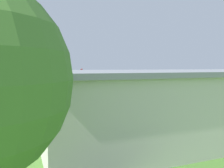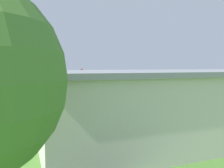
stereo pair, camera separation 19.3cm
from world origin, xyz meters
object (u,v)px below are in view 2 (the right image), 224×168
Objects in this scene: hangar at (224,98)px; person_watching_takeoff at (37,104)px; person_walking_on_apron at (209,95)px; biplane at (87,77)px; person_by_parked_cars at (68,101)px; person_crossing_taxiway at (208,94)px; car_red at (16,113)px.

person_watching_takeoff is at bearing -42.72° from hangar.
hangar is 22.96× the size of person_walking_on_apron.
biplane is 23.72m from person_by_parked_cars.
hangar is 22.46m from person_crossing_taxiway.
hangar is at bearing 137.28° from person_watching_takeoff.
person_watching_takeoff is (31.14, -0.93, 0.01)m from person_walking_on_apron.
person_by_parked_cars is 27.63m from person_crossing_taxiway.
person_walking_on_apron is at bearing 178.29° from person_watching_takeoff.
person_by_parked_cars is at bearing -53.73° from hangar.
person_watching_takeoff is (4.73, 1.38, -0.04)m from person_by_parked_cars.
biplane is at bearing -50.70° from person_crossing_taxiway.
person_by_parked_cars reaches higher than person_watching_takeoff.
car_red is 2.63× the size of person_by_parked_cars.
person_by_parked_cars is at bearing -5.00° from person_walking_on_apron.
hangar is 21.75× the size of person_by_parked_cars.
biplane is at bearing -121.01° from person_watching_takeoff.
person_walking_on_apron is 0.95× the size of person_by_parked_cars.
person_crossing_taxiway is at bearing -130.51° from hangar.
person_by_parked_cars is at bearing -163.74° from person_watching_takeoff.
person_walking_on_apron is (-33.83, -5.10, -0.02)m from car_red.
biplane is 33.62m from car_red.
person_watching_takeoff is (-2.69, -6.03, -0.01)m from car_red.
car_red is at bearing 10.62° from person_crossing_taxiway.
person_by_parked_cars is 1.02× the size of person_crossing_taxiway.
person_crossing_taxiway reaches higher than car_red.
hangar is 22.29× the size of person_crossing_taxiway.
person_by_parked_cars is (-7.43, -7.41, 0.03)m from car_red.
person_by_parked_cars is at bearing -1.73° from person_crossing_taxiway.
person_crossing_taxiway is (-14.53, -17.00, -2.08)m from hangar.
person_walking_on_apron is 0.99× the size of person_watching_takeoff.
hangar is at bearing 126.27° from person_by_parked_cars.
car_red is 34.22m from person_walking_on_apron.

